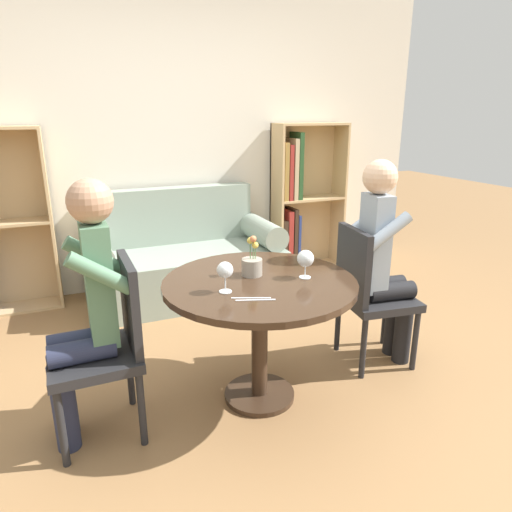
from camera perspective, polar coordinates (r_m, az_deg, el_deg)
ground_plane at (r=2.74m, az=0.43°, el=-17.13°), size 16.00×16.00×0.00m
back_wall at (r=4.27m, az=-11.20°, el=14.42°), size 5.20×0.05×2.70m
round_table at (r=2.46m, az=0.46°, el=-5.78°), size 1.03×1.03×0.71m
couch at (r=4.04m, az=-9.04°, el=-0.65°), size 1.65×0.80×0.92m
bookshelf_right at (r=4.63m, az=5.27°, el=6.84°), size 0.73×0.28×1.46m
chair_left at (r=2.37m, az=-17.95°, el=-10.17°), size 0.42×0.42×0.90m
chair_right at (r=2.95m, az=13.84°, el=-4.21°), size 0.47×0.47×0.90m
person_left at (r=2.28m, az=-20.56°, el=-6.22°), size 0.42×0.34×1.29m
person_right at (r=2.92m, az=15.69°, el=-0.46°), size 0.44×0.38×1.30m
wine_glass_left at (r=2.23m, az=-3.90°, el=-1.88°), size 0.08×0.08×0.16m
wine_glass_right at (r=2.43m, az=6.21°, el=-0.41°), size 0.09×0.09×0.15m
flower_vase at (r=2.47m, az=-0.50°, el=-1.05°), size 0.11×0.11×0.22m
knife_left_setting at (r=2.18m, az=-0.62°, el=-5.27°), size 0.18×0.08×0.00m
fork_left_setting at (r=2.16m, az=-0.05°, el=-5.52°), size 0.18×0.07×0.00m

